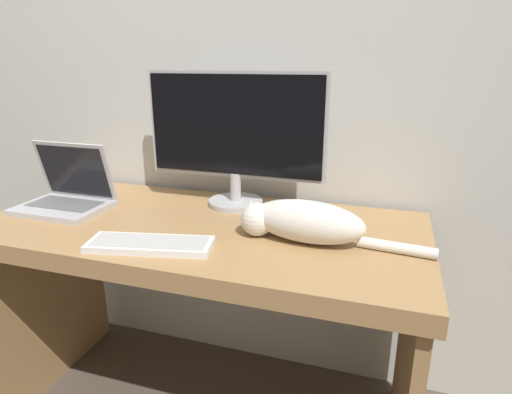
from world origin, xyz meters
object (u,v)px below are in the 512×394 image
(external_keyboard, at_px, (150,244))
(cat, at_px, (303,221))
(laptop, at_px, (67,196))
(monitor, at_px, (235,135))

(external_keyboard, relative_size, cat, 0.66)
(laptop, distance_m, external_keyboard, 0.52)
(laptop, distance_m, cat, 0.88)
(laptop, relative_size, external_keyboard, 0.83)
(cat, bearing_deg, monitor, 146.80)
(monitor, height_order, laptop, monitor)
(external_keyboard, bearing_deg, monitor, 64.94)
(external_keyboard, xyz_separation_m, cat, (0.41, 0.19, 0.05))
(monitor, bearing_deg, cat, -39.74)
(external_keyboard, height_order, cat, cat)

